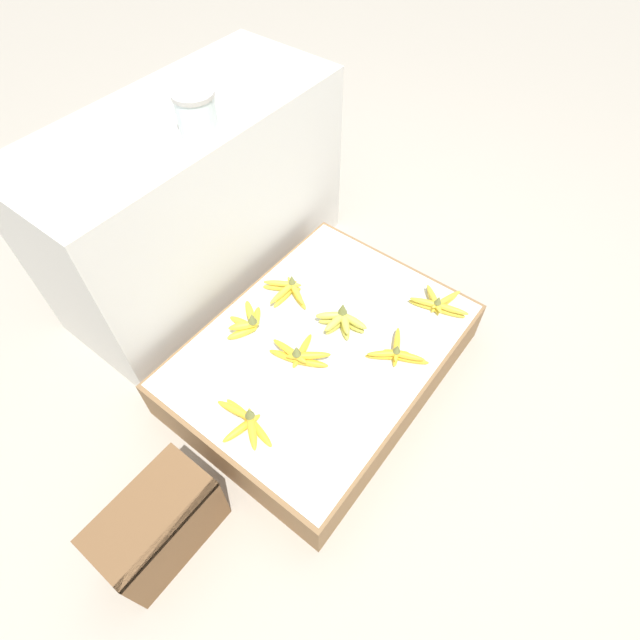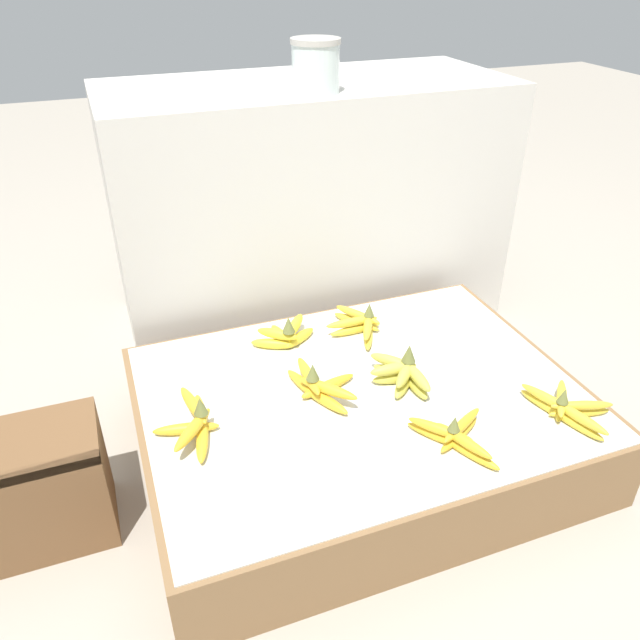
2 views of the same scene
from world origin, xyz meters
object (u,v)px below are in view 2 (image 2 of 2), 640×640
(banana_bunch_front_midright, at_px, (455,435))
(glass_jar, at_px, (316,66))
(banana_bunch_back_midright, at_px, (360,324))
(wooden_crate, at_px, (21,492))
(banana_bunch_front_right, at_px, (566,407))
(banana_bunch_middle_midleft, at_px, (318,386))
(foam_tray_white, at_px, (352,74))
(banana_bunch_back_midleft, at_px, (285,334))
(banana_bunch_middle_left, at_px, (195,422))
(banana_bunch_middle_midright, at_px, (403,373))

(banana_bunch_front_midright, height_order, glass_jar, glass_jar)
(banana_bunch_back_midright, height_order, glass_jar, glass_jar)
(wooden_crate, height_order, banana_bunch_front_midright, banana_bunch_front_midright)
(banana_bunch_front_right, bearing_deg, banana_bunch_middle_midleft, 151.92)
(banana_bunch_front_midright, bearing_deg, banana_bunch_middle_midleft, 129.56)
(banana_bunch_middle_midleft, relative_size, foam_tray_white, 0.96)
(banana_bunch_front_right, distance_m, glass_jar, 1.16)
(foam_tray_white, bearing_deg, banana_bunch_front_right, -82.59)
(banana_bunch_front_midright, xyz_separation_m, banana_bunch_back_midleft, (-0.24, 0.54, 0.01))
(banana_bunch_middle_left, xyz_separation_m, foam_tray_white, (0.73, 0.81, 0.61))
(banana_bunch_middle_left, bearing_deg, banana_bunch_back_midleft, 42.11)
(wooden_crate, relative_size, banana_bunch_middle_midleft, 1.63)
(wooden_crate, height_order, banana_bunch_back_midleft, banana_bunch_back_midleft)
(banana_bunch_front_midright, relative_size, banana_bunch_middle_left, 0.87)
(banana_bunch_middle_midright, relative_size, glass_jar, 1.39)
(banana_bunch_middle_left, relative_size, banana_bunch_back_midright, 1.10)
(banana_bunch_back_midleft, bearing_deg, glass_jar, 56.52)
(wooden_crate, height_order, banana_bunch_front_right, banana_bunch_front_right)
(banana_bunch_front_right, xyz_separation_m, banana_bunch_back_midleft, (-0.55, 0.55, 0.01))
(banana_bunch_front_midright, height_order, banana_bunch_back_midright, banana_bunch_back_midright)
(banana_bunch_front_right, distance_m, banana_bunch_back_midright, 0.62)
(banana_bunch_middle_midright, height_order, glass_jar, glass_jar)
(banana_bunch_middle_midleft, relative_size, banana_bunch_back_midright, 1.01)
(wooden_crate, height_order, banana_bunch_middle_midright, banana_bunch_middle_midright)
(banana_bunch_back_midright, xyz_separation_m, glass_jar, (-0.01, 0.34, 0.67))
(wooden_crate, height_order, foam_tray_white, foam_tray_white)
(banana_bunch_front_midright, height_order, banana_bunch_front_right, same)
(banana_bunch_front_right, height_order, banana_bunch_middle_midleft, banana_bunch_middle_midleft)
(banana_bunch_middle_midleft, height_order, banana_bunch_middle_midright, banana_bunch_middle_midright)
(banana_bunch_front_right, bearing_deg, banana_bunch_back_midright, 121.07)
(banana_bunch_middle_left, height_order, banana_bunch_back_midright, banana_bunch_middle_left)
(banana_bunch_middle_midleft, xyz_separation_m, banana_bunch_back_midleft, (-0.01, 0.26, 0.00))
(wooden_crate, bearing_deg, banana_bunch_back_midright, 15.00)
(banana_bunch_middle_midright, bearing_deg, foam_tray_white, 77.46)
(banana_bunch_front_midright, bearing_deg, banana_bunch_back_midleft, 113.85)
(banana_bunch_front_midright, bearing_deg, banana_bunch_middle_midright, 92.09)
(banana_bunch_front_midright, height_order, banana_bunch_back_midleft, banana_bunch_back_midleft)
(glass_jar, height_order, foam_tray_white, glass_jar)
(banana_bunch_front_midright, bearing_deg, banana_bunch_middle_left, 155.36)
(banana_bunch_middle_midright, distance_m, banana_bunch_back_midleft, 0.37)
(banana_bunch_front_midright, bearing_deg, foam_tray_white, 80.83)
(banana_bunch_middle_left, bearing_deg, banana_bunch_back_midright, 26.34)
(banana_bunch_back_midright, relative_size, foam_tray_white, 0.95)
(banana_bunch_middle_midleft, bearing_deg, banana_bunch_front_right, -28.08)
(banana_bunch_front_right, bearing_deg, wooden_crate, 167.74)
(banana_bunch_front_midright, height_order, banana_bunch_middle_midleft, banana_bunch_middle_midleft)
(banana_bunch_middle_left, xyz_separation_m, glass_jar, (0.53, 0.61, 0.67))
(wooden_crate, xyz_separation_m, banana_bunch_back_midright, (0.96, 0.26, 0.10))
(banana_bunch_back_midright, xyz_separation_m, foam_tray_white, (0.18, 0.54, 0.61))
(banana_bunch_front_midright, relative_size, banana_bunch_back_midleft, 1.07)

